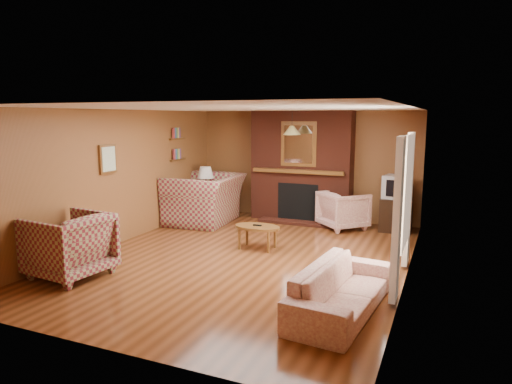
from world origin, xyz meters
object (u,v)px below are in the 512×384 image
at_px(floral_armchair, 343,210).
at_px(side_table, 206,205).
at_px(table_lamp, 206,179).
at_px(tv_stand, 396,215).
at_px(crt_tv, 397,187).
at_px(floral_sofa, 341,289).
at_px(coffee_table, 257,229).
at_px(fireplace, 302,167).
at_px(plaid_loveseat, 205,199).
at_px(plaid_armchair, 69,245).

height_order(floral_armchair, side_table, floral_armchair).
bearing_deg(table_lamp, side_table, 0.00).
distance_m(side_table, tv_stand, 4.17).
bearing_deg(crt_tv, tv_stand, 90.00).
relative_size(floral_sofa, table_lamp, 3.13).
bearing_deg(side_table, coffee_table, -42.45).
relative_size(floral_sofa, tv_stand, 2.86).
bearing_deg(coffee_table, fireplace, 89.60).
bearing_deg(crt_tv, side_table, -175.26).
bearing_deg(table_lamp, floral_sofa, -44.28).
bearing_deg(floral_armchair, floral_sofa, 146.28).
relative_size(floral_sofa, crt_tv, 3.37).
bearing_deg(plaid_loveseat, tv_stand, 97.32).
xyz_separation_m(fireplace, floral_armchair, (1.03, -0.40, -0.80)).
bearing_deg(tv_stand, plaid_armchair, -132.80).
distance_m(fireplace, floral_sofa, 4.91).
height_order(side_table, crt_tv, crt_tv).
bearing_deg(fireplace, plaid_armchair, -112.24).
bearing_deg(table_lamp, plaid_loveseat, -62.76).
distance_m(coffee_table, side_table, 2.82).
bearing_deg(fireplace, tv_stand, -5.15).
relative_size(floral_sofa, coffee_table, 2.38).
xyz_separation_m(floral_armchair, coffee_table, (-1.05, -2.04, -0.03)).
xyz_separation_m(plaid_armchair, tv_stand, (4.00, 4.58, -0.13)).
relative_size(fireplace, plaid_loveseat, 1.51).
xyz_separation_m(coffee_table, table_lamp, (-2.08, 1.91, 0.53)).
relative_size(floral_sofa, side_table, 3.50).
height_order(fireplace, crt_tv, fireplace).
bearing_deg(coffee_table, plaid_loveseat, 142.24).
height_order(coffee_table, table_lamp, table_lamp).
distance_m(plaid_armchair, table_lamp, 4.26).
height_order(plaid_loveseat, crt_tv, crt_tv).
xyz_separation_m(coffee_table, side_table, (-2.08, 1.91, -0.08)).
xyz_separation_m(coffee_table, tv_stand, (2.07, 2.26, -0.02)).
height_order(plaid_armchair, crt_tv, crt_tv).
relative_size(fireplace, floral_armchair, 2.83).
xyz_separation_m(fireplace, crt_tv, (2.05, -0.19, -0.29)).
height_order(plaid_loveseat, coffee_table, plaid_loveseat).
height_order(floral_sofa, tv_stand, tv_stand).
distance_m(plaid_armchair, floral_sofa, 3.87).
bearing_deg(fireplace, floral_sofa, -66.81).
distance_m(fireplace, crt_tv, 2.08).
xyz_separation_m(fireplace, side_table, (-2.10, -0.53, -0.91)).
distance_m(plaid_loveseat, crt_tv, 4.01).
bearing_deg(floral_armchair, coffee_table, 106.95).
xyz_separation_m(table_lamp, crt_tv, (4.15, 0.34, 0.01)).
distance_m(floral_armchair, coffee_table, 2.29).
relative_size(table_lamp, tv_stand, 0.91).
distance_m(fireplace, plaid_loveseat, 2.21).
bearing_deg(floral_armchair, side_table, 46.61).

